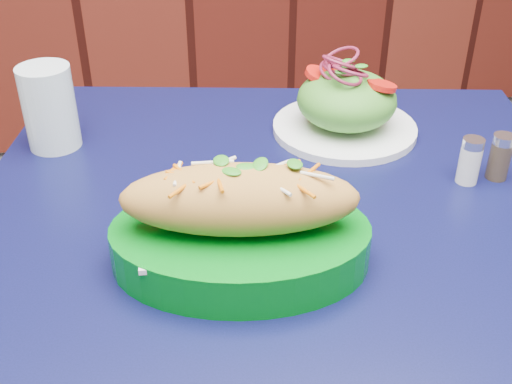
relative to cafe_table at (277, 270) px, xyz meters
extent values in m
cube|color=black|center=(0.00, 0.00, 0.07)|extent=(0.98, 0.98, 0.03)
cylinder|color=black|center=(-0.23, 0.40, -0.30)|extent=(0.04, 0.04, 0.72)
cylinder|color=black|center=(0.40, 0.23, -0.30)|extent=(0.04, 0.04, 0.72)
cube|color=white|center=(-0.07, -0.08, 0.13)|extent=(0.23, 0.15, 0.01)
ellipsoid|color=gold|center=(-0.07, -0.08, 0.17)|extent=(0.27, 0.14, 0.08)
cylinder|color=white|center=(0.16, 0.20, 0.09)|extent=(0.22, 0.22, 0.01)
ellipsoid|color=#4C992D|center=(0.16, 0.20, 0.14)|extent=(0.15, 0.15, 0.08)
cylinder|color=red|center=(0.20, 0.17, 0.18)|extent=(0.04, 0.04, 0.01)
cylinder|color=red|center=(0.13, 0.23, 0.18)|extent=(0.04, 0.04, 0.01)
cylinder|color=red|center=(0.16, 0.24, 0.18)|extent=(0.04, 0.04, 0.01)
torus|color=maroon|center=(0.16, 0.20, 0.19)|extent=(0.06, 0.06, 0.01)
torus|color=maroon|center=(0.16, 0.20, 0.19)|extent=(0.06, 0.06, 0.01)
torus|color=maroon|center=(0.16, 0.20, 0.20)|extent=(0.06, 0.06, 0.01)
torus|color=maroon|center=(0.16, 0.20, 0.20)|extent=(0.06, 0.06, 0.01)
torus|color=maroon|center=(0.16, 0.20, 0.20)|extent=(0.06, 0.06, 0.01)
torus|color=maroon|center=(0.16, 0.20, 0.21)|extent=(0.06, 0.06, 0.01)
cylinder|color=silver|center=(-0.27, 0.26, 0.15)|extent=(0.08, 0.08, 0.12)
cylinder|color=white|center=(0.27, 0.02, 0.11)|extent=(0.03, 0.03, 0.05)
cylinder|color=silver|center=(0.27, 0.02, 0.15)|extent=(0.03, 0.03, 0.01)
cylinder|color=#3F3326|center=(0.32, 0.02, 0.11)|extent=(0.03, 0.03, 0.05)
cylinder|color=silver|center=(0.32, 0.02, 0.15)|extent=(0.03, 0.03, 0.01)
camera|label=1|loc=(-0.18, -0.64, 0.54)|focal=45.00mm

